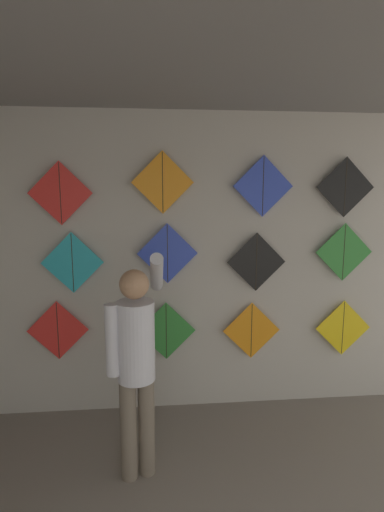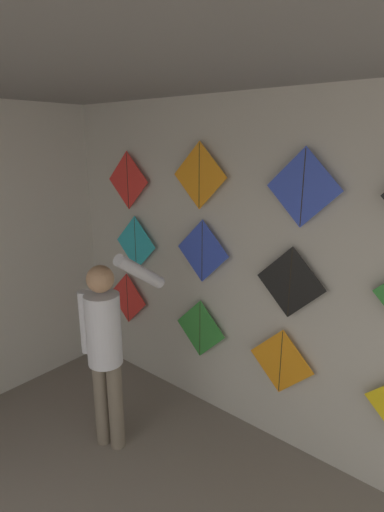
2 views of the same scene
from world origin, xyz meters
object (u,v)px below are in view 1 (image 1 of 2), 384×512
at_px(kite_3, 343,328).
at_px(kite_10, 263,186).
at_px(kite_8, 60,193).
at_px(kite_11, 345,187).
at_px(kite_1, 166,331).
at_px(kite_4, 72,263).
at_px(kite_0, 58,330).
at_px(kite_9, 163,182).
at_px(kite_7, 344,252).
at_px(shopkeeper, 136,355).
at_px(kite_5, 167,253).
at_px(kite_6, 256,262).
at_px(kite_2, 251,330).

bearing_deg(kite_3, kite_10, 180.00).
xyz_separation_m(kite_8, kite_11, (2.57, 0.00, 0.05)).
distance_m(kite_1, kite_10, 1.61).
xyz_separation_m(kite_1, kite_4, (-0.83, 0.00, 0.67)).
bearing_deg(kite_0, kite_8, 0.00).
height_order(kite_9, kite_10, kite_9).
distance_m(kite_1, kite_11, 2.14).
xyz_separation_m(kite_1, kite_7, (1.69, 0.00, 0.73)).
distance_m(kite_4, kite_7, 2.52).
distance_m(shopkeeper, kite_9, 1.52).
relative_size(shopkeeper, kite_0, 3.01).
bearing_deg(kite_4, kite_10, 0.00).
height_order(kite_3, kite_5, kite_5).
distance_m(kite_0, kite_6, 1.93).
bearing_deg(kite_10, kite_3, 0.00).
bearing_deg(kite_1, kite_2, 0.00).
height_order(kite_1, kite_2, kite_1).
bearing_deg(kite_2, kite_3, 0.00).
relative_size(shopkeeper, kite_5, 3.01).
relative_size(kite_8, kite_11, 1.00).
relative_size(kite_0, kite_11, 1.00).
height_order(kite_6, kite_10, kite_10).
bearing_deg(kite_2, kite_8, 180.00).
bearing_deg(kite_4, kite_11, 0.00).
relative_size(kite_2, kite_10, 1.00).
xyz_separation_m(kite_6, kite_7, (0.85, 0.00, 0.08)).
relative_size(kite_0, kite_2, 1.00).
xyz_separation_m(kite_2, kite_7, (0.88, 0.00, 0.75)).
relative_size(kite_3, kite_6, 1.00).
distance_m(kite_5, kite_9, 0.64).
distance_m(kite_8, kite_10, 1.80).
distance_m(kite_1, kite_4, 1.06).
height_order(kite_0, kite_9, kite_9).
distance_m(kite_2, kite_8, 2.16).
relative_size(kite_6, kite_10, 1.00).
bearing_deg(kite_11, kite_3, 0.00).
xyz_separation_m(kite_3, kite_8, (-2.64, 0.00, 1.31)).
bearing_deg(kite_0, kite_11, 0.00).
distance_m(shopkeeper, kite_8, 1.58).
bearing_deg(kite_1, kite_11, 0.00).
relative_size(kite_1, kite_5, 1.00).
height_order(shopkeeper, kite_10, kite_10).
bearing_deg(kite_7, kite_6, 180.00).
height_order(shopkeeper, kite_11, kite_11).
distance_m(kite_3, kite_11, 1.36).
bearing_deg(kite_11, kite_7, 0.00).
bearing_deg(kite_1, kite_0, 180.00).
height_order(kite_3, kite_9, kite_9).
bearing_deg(kite_6, kite_1, 180.00).
height_order(kite_0, kite_6, kite_6).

